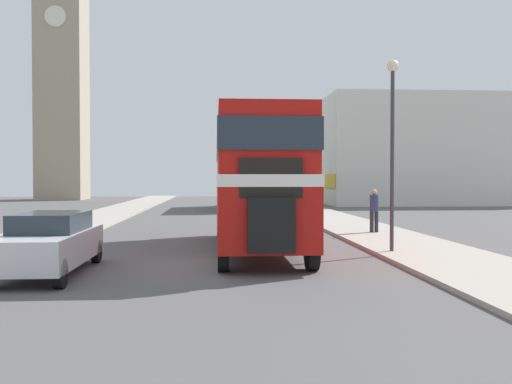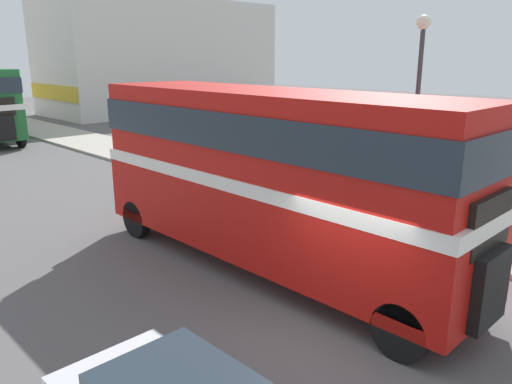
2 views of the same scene
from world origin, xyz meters
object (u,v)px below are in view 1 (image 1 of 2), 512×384
at_px(double_decker_bus, 256,173).
at_px(car_parked_near, 50,243).
at_px(street_lamp, 392,126).
at_px(bus_distant, 243,176).
at_px(pedestrian_walking, 374,208).
at_px(church_tower, 62,53).

bearing_deg(double_decker_bus, car_parked_near, -141.59).
relative_size(car_parked_near, street_lamp, 0.79).
bearing_deg(street_lamp, bus_distant, 97.02).
height_order(double_decker_bus, pedestrian_walking, double_decker_bus).
xyz_separation_m(double_decker_bus, bus_distant, (0.78, 25.54, 0.02)).
relative_size(bus_distant, street_lamp, 1.78).
height_order(car_parked_near, church_tower, church_tower).
height_order(bus_distant, street_lamp, street_lamp).
relative_size(double_decker_bus, street_lamp, 1.77).
bearing_deg(car_parked_near, church_tower, 104.34).
bearing_deg(church_tower, double_decker_bus, -68.48).
distance_m(bus_distant, car_parked_near, 30.48).
distance_m(street_lamp, church_tower, 54.41).
height_order(double_decker_bus, street_lamp, street_lamp).
bearing_deg(double_decker_bus, pedestrian_walking, 41.84).
height_order(car_parked_near, street_lamp, street_lamp).
bearing_deg(double_decker_bus, church_tower, 111.52).
relative_size(double_decker_bus, pedestrian_walking, 5.78).
bearing_deg(bus_distant, pedestrian_walking, -77.87).
bearing_deg(car_parked_near, street_lamp, 16.95).
relative_size(street_lamp, church_tower, 0.18).
bearing_deg(church_tower, street_lamp, -64.90).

